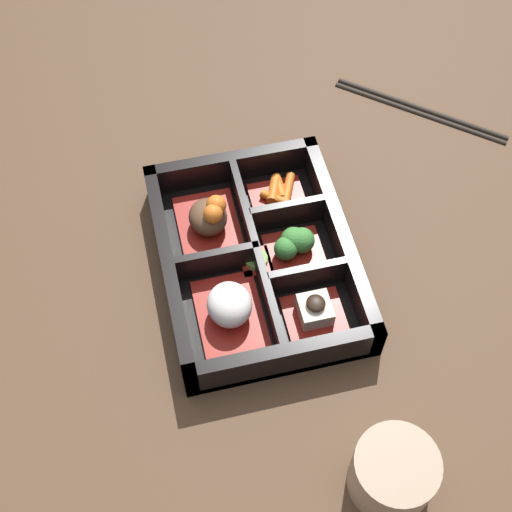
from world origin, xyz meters
The scene contains 11 objects.
ground_plane centered at (0.00, 0.00, 0.00)m, with size 3.00×3.00×0.00m, color #4C3523.
bento_base centered at (0.00, 0.00, 0.01)m, with size 0.26×0.20×0.01m.
bento_rim centered at (0.00, 0.00, 0.02)m, with size 0.26×0.20×0.05m.
bowl_rice centered at (-0.06, 0.04, 0.03)m, with size 0.10×0.07×0.05m.
bowl_stew centered at (0.06, 0.04, 0.03)m, with size 0.10×0.07×0.05m.
bowl_tofu centered at (-0.08, -0.04, 0.02)m, with size 0.06×0.06×0.03m.
bowl_greens centered at (0.00, -0.04, 0.03)m, with size 0.06×0.06×0.03m.
bowl_carrots centered at (0.08, -0.05, 0.02)m, with size 0.05×0.06×0.02m.
bowl_pickles centered at (0.00, 0.00, 0.02)m, with size 0.04×0.03×0.01m.
tea_cup centered at (-0.26, -0.07, 0.03)m, with size 0.08×0.08×0.06m.
chopsticks centered at (0.18, -0.26, 0.00)m, with size 0.16×0.19×0.01m.
Camera 1 is at (-0.40, 0.09, 0.67)m, focal length 50.00 mm.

